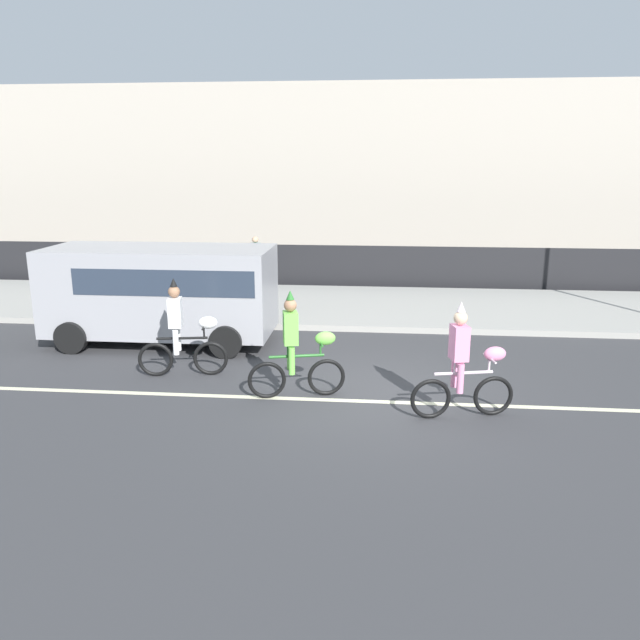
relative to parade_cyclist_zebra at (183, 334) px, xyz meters
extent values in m
plane|color=#38383A|center=(3.66, -0.52, -0.84)|extent=(80.00, 80.00, 0.00)
cube|color=beige|center=(3.66, -1.02, -0.84)|extent=(36.00, 0.14, 0.01)
cube|color=#9E9B93|center=(3.66, 5.98, -0.77)|extent=(60.00, 5.00, 0.15)
cube|color=black|center=(3.66, 8.88, -0.14)|extent=(40.00, 0.08, 1.40)
cube|color=#B2A899|center=(-0.30, 17.48, 2.64)|extent=(28.00, 8.00, 6.96)
torus|color=black|center=(0.50, 0.09, -0.51)|extent=(0.67, 0.18, 0.67)
torus|color=black|center=(-0.53, -0.09, -0.51)|extent=(0.67, 0.18, 0.67)
cylinder|color=black|center=(-0.01, 0.00, -0.09)|extent=(0.96, 0.21, 0.05)
cylinder|color=black|center=(-0.16, -0.03, 0.00)|extent=(0.04, 0.04, 0.18)
cylinder|color=black|center=(0.40, 0.07, 0.02)|extent=(0.04, 0.04, 0.23)
cylinder|color=black|center=(0.40, 0.07, 0.14)|extent=(0.12, 0.50, 0.03)
ellipsoid|color=white|center=(0.48, 0.08, 0.21)|extent=(0.39, 0.26, 0.24)
cube|color=white|center=(-0.11, -0.02, 0.42)|extent=(0.29, 0.36, 0.56)
sphere|color=#9E7051|center=(-0.11, -0.02, 0.82)|extent=(0.22, 0.22, 0.22)
cone|color=black|center=(-0.11, -0.02, 1.00)|extent=(0.14, 0.14, 0.16)
cylinder|color=white|center=(-0.09, -0.16, -0.13)|extent=(0.11, 0.11, 0.48)
cylinder|color=white|center=(-0.14, 0.12, -0.13)|extent=(0.11, 0.11, 0.48)
torus|color=black|center=(2.83, -0.79, -0.51)|extent=(0.67, 0.23, 0.67)
torus|color=black|center=(1.81, -1.04, -0.51)|extent=(0.67, 0.23, 0.67)
cylinder|color=#266626|center=(2.32, -0.91, -0.09)|extent=(0.95, 0.28, 0.05)
cylinder|color=#266626|center=(2.17, -0.95, 0.00)|extent=(0.04, 0.04, 0.18)
cylinder|color=#266626|center=(2.73, -0.81, 0.02)|extent=(0.04, 0.04, 0.23)
cylinder|color=#266626|center=(2.73, -0.81, 0.14)|extent=(0.15, 0.49, 0.03)
ellipsoid|color=#72CC4C|center=(2.81, -0.79, 0.21)|extent=(0.40, 0.28, 0.24)
cube|color=#72CC4C|center=(2.22, -0.94, 0.42)|extent=(0.31, 0.37, 0.56)
sphere|color=#9E7051|center=(2.22, -0.94, 0.82)|extent=(0.22, 0.22, 0.22)
cone|color=#266626|center=(2.22, -0.94, 1.00)|extent=(0.14, 0.14, 0.16)
cylinder|color=#72CC4C|center=(2.25, -1.07, -0.13)|extent=(0.11, 0.11, 0.48)
cylinder|color=#72CC4C|center=(2.19, -0.80, -0.13)|extent=(0.11, 0.11, 0.48)
torus|color=black|center=(5.61, -1.42, -0.51)|extent=(0.67, 0.22, 0.67)
torus|color=black|center=(4.58, -1.65, -0.51)|extent=(0.67, 0.22, 0.67)
cylinder|color=silver|center=(5.09, -1.54, -0.09)|extent=(0.95, 0.26, 0.05)
cylinder|color=silver|center=(4.95, -1.57, 0.00)|extent=(0.04, 0.04, 0.18)
cylinder|color=silver|center=(5.50, -1.44, 0.02)|extent=(0.04, 0.04, 0.23)
cylinder|color=silver|center=(5.50, -1.44, 0.14)|extent=(0.14, 0.49, 0.03)
ellipsoid|color=pink|center=(5.59, -1.43, 0.21)|extent=(0.40, 0.27, 0.24)
cube|color=pink|center=(5.00, -1.56, 0.42)|extent=(0.30, 0.36, 0.56)
sphere|color=beige|center=(5.00, -1.56, 0.82)|extent=(0.22, 0.22, 0.22)
cone|color=silver|center=(5.00, -1.56, 1.00)|extent=(0.14, 0.14, 0.16)
cylinder|color=pink|center=(5.03, -1.70, -0.13)|extent=(0.11, 0.11, 0.48)
cylinder|color=pink|center=(4.97, -1.42, -0.13)|extent=(0.11, 0.11, 0.48)
cube|color=#99999E|center=(-1.17, 2.18, 0.39)|extent=(5.00, 2.00, 1.90)
cube|color=#283342|center=(-0.77, 2.18, 0.74)|extent=(3.90, 2.02, 0.56)
cylinder|color=black|center=(0.53, 1.18, -0.49)|extent=(0.70, 0.22, 0.70)
cylinder|color=black|center=(0.53, 3.18, -0.49)|extent=(0.70, 0.22, 0.70)
cylinder|color=black|center=(-2.87, 1.18, -0.49)|extent=(0.70, 0.22, 0.70)
cylinder|color=black|center=(-2.87, 3.18, -0.49)|extent=(0.70, 0.22, 0.70)
cylinder|color=#33333D|center=(-0.15, 7.95, -0.27)|extent=(0.20, 0.20, 0.85)
cube|color=#1E727A|center=(-0.15, 7.95, 0.44)|extent=(0.32, 0.20, 0.56)
sphere|color=tan|center=(-0.15, 7.95, 0.83)|extent=(0.20, 0.20, 0.20)
camera|label=1|loc=(3.71, -11.15, 3.19)|focal=35.00mm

